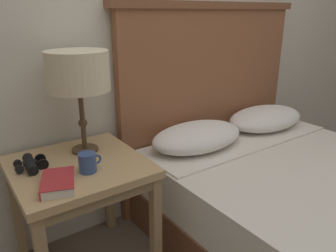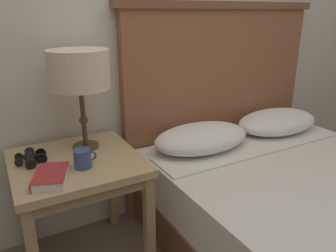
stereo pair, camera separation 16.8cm
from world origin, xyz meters
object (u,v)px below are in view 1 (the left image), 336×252
object	(u,v)px
binoculars_pair	(31,164)
table_lamp	(78,73)
book_on_nightstand	(58,183)
coffee_mug	(88,162)
bed	(311,204)
nightstand	(79,179)

from	to	relation	value
binoculars_pair	table_lamp	bearing A→B (deg)	10.63
book_on_nightstand	coffee_mug	xyz separation A→B (m)	(0.15, 0.06, 0.02)
binoculars_pair	book_on_nightstand	bearing A→B (deg)	-78.50
binoculars_pair	coffee_mug	bearing A→B (deg)	-41.10
bed	table_lamp	bearing A→B (deg)	145.17
nightstand	binoculars_pair	size ratio (longest dim) A/B	3.69
table_lamp	coffee_mug	size ratio (longest dim) A/B	4.75
bed	table_lamp	world-z (taller)	bed
nightstand	bed	bearing A→B (deg)	-27.88
nightstand	binoculars_pair	bearing A→B (deg)	160.49
book_on_nightstand	coffee_mug	bearing A→B (deg)	20.61
binoculars_pair	coffee_mug	size ratio (longest dim) A/B	1.57
bed	binoculars_pair	world-z (taller)	bed
book_on_nightstand	coffee_mug	distance (m)	0.16
nightstand	book_on_nightstand	xyz separation A→B (m)	(-0.14, -0.16, 0.10)
bed	book_on_nightstand	distance (m)	1.29
book_on_nightstand	binoculars_pair	bearing A→B (deg)	101.50
table_lamp	coffee_mug	world-z (taller)	table_lamp
table_lamp	coffee_mug	bearing A→B (deg)	-108.16
nightstand	coffee_mug	xyz separation A→B (m)	(0.01, -0.11, 0.12)
bed	binoculars_pair	bearing A→B (deg)	153.33
bed	coffee_mug	size ratio (longest dim) A/B	18.50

